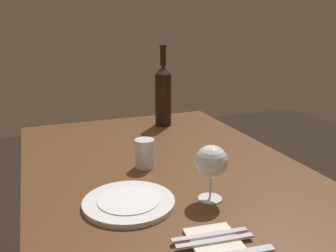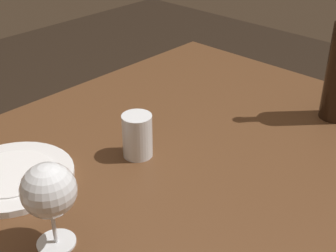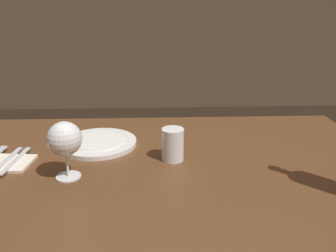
# 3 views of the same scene
# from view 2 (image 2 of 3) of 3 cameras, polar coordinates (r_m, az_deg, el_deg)

# --- Properties ---
(dining_table) EXTENTS (1.30, 0.90, 0.74)m
(dining_table) POSITION_cam_2_polar(r_m,az_deg,el_deg) (1.06, -1.50, -8.92)
(dining_table) COLOR #56351E
(dining_table) RESTS_ON ground
(wine_glass_left) EXTENTS (0.09, 0.09, 0.16)m
(wine_glass_left) POSITION_cam_2_polar(r_m,az_deg,el_deg) (0.78, -14.03, -7.61)
(wine_glass_left) COLOR white
(wine_glass_left) RESTS_ON dining_table
(water_tumbler) EXTENTS (0.06, 0.06, 0.10)m
(water_tumbler) POSITION_cam_2_polar(r_m,az_deg,el_deg) (1.02, -3.67, -1.42)
(water_tumbler) COLOR white
(water_tumbler) RESTS_ON dining_table
(dinner_plate) EXTENTS (0.25, 0.25, 0.02)m
(dinner_plate) POSITION_cam_2_polar(r_m,az_deg,el_deg) (1.01, -18.06, -5.69)
(dinner_plate) COLOR white
(dinner_plate) RESTS_ON dining_table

